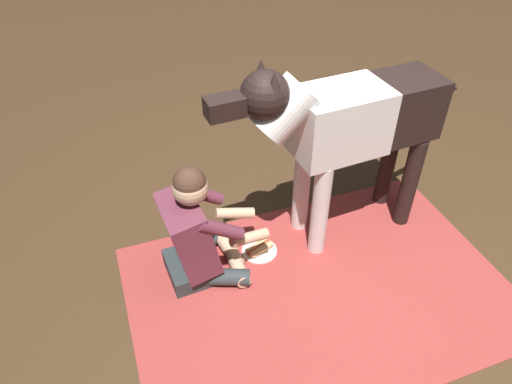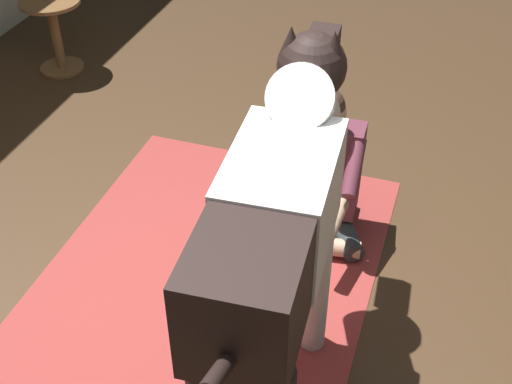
{
  "view_description": "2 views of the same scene",
  "coord_description": "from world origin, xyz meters",
  "views": [
    {
      "loc": [
        1.28,
        1.86,
        2.4
      ],
      "look_at": [
        0.57,
        -0.08,
        0.69
      ],
      "focal_mm": 33.16,
      "sensor_mm": 36.0,
      "label": 1
    },
    {
      "loc": [
        -1.85,
        -0.79,
        2.46
      ],
      "look_at": [
        0.28,
        -0.08,
        0.66
      ],
      "focal_mm": 47.7,
      "sensor_mm": 36.0,
      "label": 2
    }
  ],
  "objects": [
    {
      "name": "ground_plane",
      "position": [
        0.0,
        0.0,
        0.0
      ],
      "size": [
        15.11,
        15.11,
        0.0
      ],
      "primitive_type": "plane",
      "color": "#452F1C"
    },
    {
      "name": "area_rug",
      "position": [
        0.23,
        0.2,
        0.0
      ],
      "size": [
        2.36,
        1.6,
        0.01
      ],
      "primitive_type": "cube",
      "color": "#9C3632",
      "rests_on": "ground"
    },
    {
      "name": "large_dog",
      "position": [
        -0.11,
        -0.29,
        0.88
      ],
      "size": [
        1.71,
        0.42,
        1.36
      ],
      "color": "silver",
      "rests_on": "ground"
    },
    {
      "name": "hot_dog_on_plate",
      "position": [
        0.48,
        -0.25,
        0.03
      ],
      "size": [
        0.24,
        0.24,
        0.06
      ],
      "color": "white",
      "rests_on": "ground"
    },
    {
      "name": "person_sitting_on_floor",
      "position": [
        0.9,
        -0.23,
        0.35
      ],
      "size": [
        0.67,
        0.58,
        0.84
      ],
      "color": "#2F3738",
      "rests_on": "ground"
    }
  ]
}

